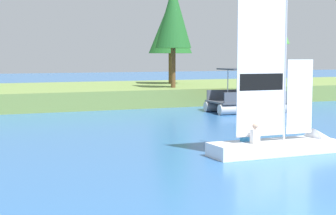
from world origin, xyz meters
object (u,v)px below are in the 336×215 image
object	(u,v)px
sailboat	(289,139)
shoreline_tree_midright	(274,24)
shoreline_tree_midleft	(173,16)
pontoon_boat	(250,101)
shoreline_tree_centre	(170,27)
wooden_dock	(237,105)

from	to	relation	value
sailboat	shoreline_tree_midright	bearing A→B (deg)	56.91
shoreline_tree_midleft	pontoon_boat	world-z (taller)	shoreline_tree_midleft
shoreline_tree_midright	pontoon_boat	bearing A→B (deg)	-128.93
shoreline_tree_midleft	shoreline_tree_centre	world-z (taller)	shoreline_tree_midleft
wooden_dock	pontoon_boat	xyz separation A→B (m)	(-0.56, -2.43, 0.49)
shoreline_tree_centre	pontoon_boat	size ratio (longest dim) A/B	1.27
shoreline_tree_midleft	wooden_dock	bearing A→B (deg)	-55.28
shoreline_tree_midright	sailboat	size ratio (longest dim) A/B	1.07
shoreline_tree_centre	wooden_dock	xyz separation A→B (m)	(0.74, -9.03, -5.47)
shoreline_tree_midleft	wooden_dock	distance (m)	7.60
shoreline_tree_centre	sailboat	size ratio (longest dim) A/B	1.02
wooden_dock	pontoon_boat	bearing A→B (deg)	-102.98
shoreline_tree_centre	shoreline_tree_midright	bearing A→B (deg)	11.37
shoreline_tree_centre	sailboat	xyz separation A→B (m)	(-6.05, -23.86, -5.18)
shoreline_tree_midright	pontoon_boat	world-z (taller)	shoreline_tree_midright
shoreline_tree_midleft	sailboat	bearing A→B (deg)	-102.08
shoreline_tree_centre	shoreline_tree_midleft	bearing A→B (deg)	-111.83
shoreline_tree_midleft	sailboat	xyz separation A→B (m)	(-4.03, -18.81, -5.57)
shoreline_tree_midright	pontoon_boat	xyz separation A→B (m)	(-11.09, -13.73, -5.56)
shoreline_tree_midright	pontoon_boat	distance (m)	18.50
shoreline_tree_midleft	sailboat	world-z (taller)	shoreline_tree_midleft
shoreline_tree_midleft	shoreline_tree_midright	size ratio (longest dim) A/B	1.02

